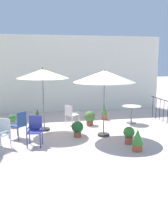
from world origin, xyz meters
The scene contains 16 objects.
ground_plane centered at (0.00, 0.00, 0.00)m, with size 60.00×60.00×0.00m, color beige.
villa_facade centered at (0.00, 4.60, 2.00)m, with size 10.41×0.30×4.01m, color silver.
patio_umbrella_0 centered at (0.67, -0.47, 2.17)m, with size 2.23×2.23×2.46m.
patio_umbrella_1 centered at (-1.44, 0.77, 2.22)m, with size 2.01×2.01×2.48m.
cafe_table_0 centered at (2.40, 1.18, 0.54)m, with size 0.82×0.82×0.78m.
patio_chair_0 centered at (-2.36, -0.18, 0.55)m, with size 0.67×0.67×0.98m.
patio_chair_1 centered at (-2.87, -1.05, 0.53)m, with size 0.68×0.67×0.93m.
patio_chair_2 centered at (-0.27, 1.38, 0.51)m, with size 0.62×0.62×0.87m.
patio_chair_3 centered at (-1.83, -1.05, 0.56)m, with size 0.55×0.57×0.97m.
potted_plant_0 centered at (1.25, -2.26, 0.37)m, with size 0.36×0.36×0.69m.
potted_plant_1 centered at (1.43, 2.11, 0.41)m, with size 0.26×0.26×0.83m.
potted_plant_2 centered at (-1.67, 2.08, 0.33)m, with size 0.27×0.27×0.63m.
potted_plant_3 centered at (1.24, -1.56, 0.34)m, with size 0.37×0.37×0.59m.
potted_plant_4 centered at (-2.72, 1.53, 0.30)m, with size 0.31×0.31×0.53m.
potted_plant_5 centered at (-0.30, -0.42, 0.33)m, with size 0.43×0.43×0.59m.
potted_plant_6 centered at (0.53, 1.22, 0.34)m, with size 0.49×0.49×0.61m.
Camera 1 is at (-1.92, -9.54, 2.80)m, focal length 42.26 mm.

